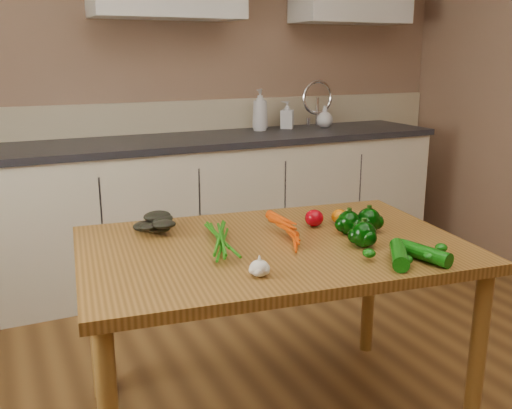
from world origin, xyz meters
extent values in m
cube|color=#947359|center=(0.00, 2.51, 1.30)|extent=(4.00, 0.02, 2.60)
cube|color=beige|center=(0.00, 2.48, 0.55)|extent=(3.98, 0.03, 1.10)
cube|color=beige|center=(0.20, 2.19, 0.43)|extent=(2.80, 0.60, 0.86)
cube|color=#292A2E|center=(0.20, 2.19, 0.88)|extent=(2.84, 0.64, 0.04)
cube|color=#99999E|center=(0.98, 2.19, 0.84)|extent=(0.55, 0.42, 0.10)
cylinder|color=silver|center=(0.98, 2.37, 1.02)|extent=(0.02, 0.02, 0.24)
cube|color=olive|center=(-0.25, 0.61, 0.72)|extent=(1.47, 1.04, 0.04)
cylinder|color=olive|center=(0.33, 0.16, 0.35)|extent=(0.06, 0.06, 0.70)
cylinder|color=olive|center=(-0.83, 1.07, 0.35)|extent=(0.06, 0.06, 0.70)
cylinder|color=olive|center=(0.42, 0.92, 0.35)|extent=(0.06, 0.06, 0.70)
imported|color=silver|center=(0.51, 2.31, 1.04)|extent=(0.15, 0.15, 0.27)
imported|color=silver|center=(0.72, 2.33, 0.99)|extent=(0.12, 0.12, 0.19)
imported|color=silver|center=(1.00, 2.29, 0.97)|extent=(0.15, 0.15, 0.15)
ellipsoid|color=silver|center=(-0.43, 0.35, 0.76)|extent=(0.06, 0.06, 0.05)
sphere|color=black|center=(0.06, 0.59, 0.78)|extent=(0.09, 0.09, 0.09)
sphere|color=black|center=(0.14, 0.58, 0.78)|extent=(0.09, 0.09, 0.09)
sphere|color=black|center=(0.02, 0.44, 0.78)|extent=(0.09, 0.09, 0.09)
ellipsoid|color=#98020C|center=(-0.01, 0.73, 0.77)|extent=(0.07, 0.07, 0.07)
ellipsoid|color=#CC6105|center=(0.10, 0.72, 0.77)|extent=(0.07, 0.07, 0.06)
ellipsoid|color=#CC6105|center=(0.12, 0.70, 0.76)|extent=(0.06, 0.06, 0.06)
cylinder|color=#084D08|center=(0.12, 0.24, 0.76)|extent=(0.09, 0.20, 0.05)
cylinder|color=#084D08|center=(0.03, 0.26, 0.76)|extent=(0.16, 0.19, 0.05)
camera|label=1|loc=(-1.14, -1.14, 1.40)|focal=40.00mm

